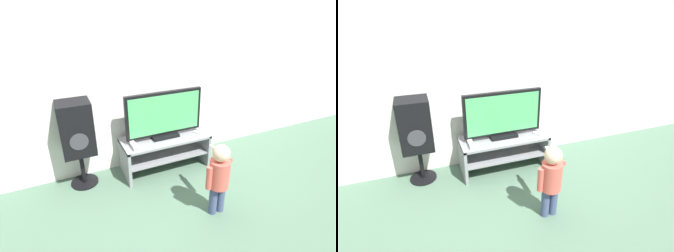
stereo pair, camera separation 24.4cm
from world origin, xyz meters
TOP-DOWN VIEW (x-y plane):
  - ground_plane at (0.00, 0.00)m, footprint 16.00×16.00m
  - wall_back at (0.00, 0.54)m, footprint 10.00×0.06m
  - tv_stand at (0.00, 0.23)m, footprint 1.13×0.46m
  - television at (0.00, 0.25)m, footprint 1.00×0.20m
  - game_console at (-0.45, 0.14)m, footprint 0.05×0.18m
  - remote_primary at (0.44, 0.14)m, footprint 0.09×0.13m
  - child at (0.16, -0.75)m, footprint 0.31×0.46m
  - speaker_tower at (-1.05, 0.33)m, footprint 0.36×0.33m

SIDE VIEW (x-z plane):
  - ground_plane at x=0.00m, z-range 0.00..0.00m
  - tv_stand at x=0.00m, z-range 0.08..0.54m
  - remote_primary at x=0.44m, z-range 0.46..0.48m
  - child at x=0.16m, z-range 0.07..0.88m
  - game_console at x=-0.45m, z-range 0.46..0.51m
  - speaker_tower at x=-1.05m, z-range 0.19..1.25m
  - television at x=0.00m, z-range 0.45..1.06m
  - wall_back at x=0.00m, z-range 0.00..2.60m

